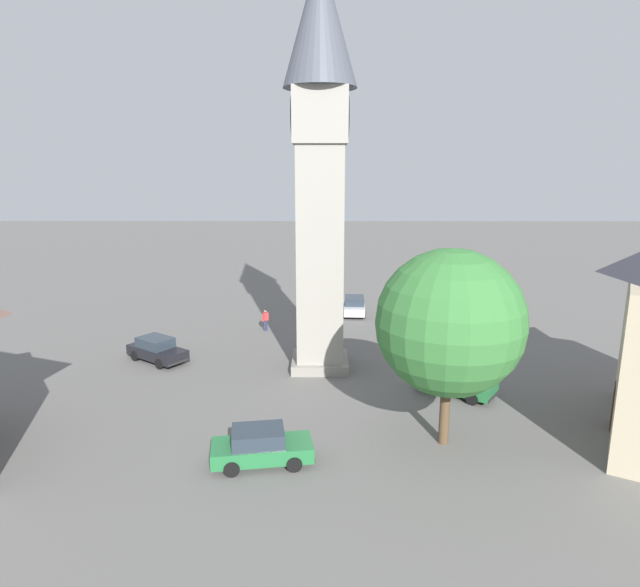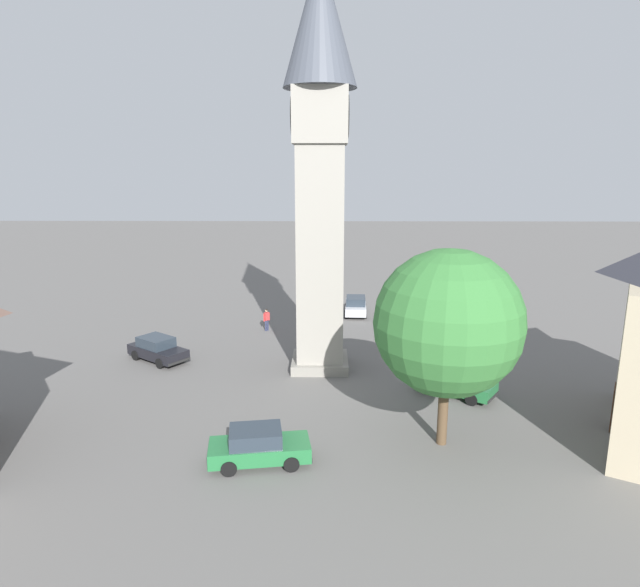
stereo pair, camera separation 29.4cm
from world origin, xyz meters
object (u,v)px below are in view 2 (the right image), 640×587
car_blue_kerb (356,306)px  car_black_far (455,381)px  car_red_corner (259,446)px  pedestrian (267,318)px  car_silver_kerb (158,349)px  tree (448,323)px  car_white_side (435,321)px  clock_tower (320,135)px

car_blue_kerb → car_black_far: bearing=-164.9°
car_red_corner → pedestrian: 18.82m
car_silver_kerb → car_red_corner: bearing=-146.8°
car_red_corner → tree: tree is taller
car_silver_kerb → car_white_side: same height
tree → car_black_far: bearing=-18.7°
tree → car_white_side: bearing=-10.1°
clock_tower → car_red_corner: bearing=168.0°
car_silver_kerb → pedestrian: pedestrian is taller
clock_tower → car_silver_kerb: clock_tower is taller
pedestrian → clock_tower: bearing=-151.6°
tree → car_silver_kerb: bearing=56.7°
car_white_side → pedestrian: size_ratio=2.64×
car_blue_kerb → tree: tree is taller
car_silver_kerb → car_red_corner: size_ratio=1.00×
car_silver_kerb → clock_tower: bearing=-95.6°
clock_tower → car_blue_kerb: 18.15m
car_white_side → car_silver_kerb: bearing=109.9°
car_silver_kerb → tree: (-10.37, -15.77, 4.75)m
pedestrian → car_silver_kerb: bearing=136.9°
clock_tower → car_black_far: size_ratio=5.37×
car_silver_kerb → pedestrian: size_ratio=2.56×
car_red_corner → tree: (1.75, -7.83, 4.75)m
car_white_side → pedestrian: pedestrian is taller
car_blue_kerb → pedestrian: bearing=124.8°
car_red_corner → car_black_far: bearing=-53.7°
car_white_side → car_black_far: 11.92m
car_red_corner → pedestrian: size_ratio=2.56×
clock_tower → car_red_corner: size_ratio=5.38×
car_blue_kerb → car_white_side: size_ratio=0.94×
car_black_far → tree: bearing=161.3°
car_silver_kerb → car_red_corner: same height
clock_tower → pedestrian: bearing=28.4°
car_black_far → pedestrian: (11.67, 11.39, 0.25)m
car_black_far → clock_tower: bearing=60.9°
pedestrian → car_blue_kerb: bearing=-55.2°
car_red_corner → car_white_side: bearing=-29.9°
car_blue_kerb → car_silver_kerb: 17.41m
clock_tower → car_white_side: 17.33m
car_red_corner → car_black_far: 11.94m
car_silver_kerb → car_white_side: bearing=-70.1°
clock_tower → pedestrian: (7.62, 4.12, -12.66)m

